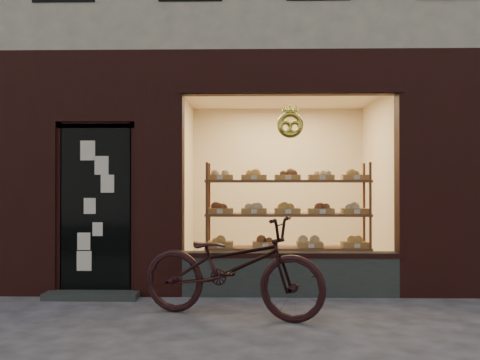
{
  "coord_description": "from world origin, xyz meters",
  "views": [
    {
      "loc": [
        -0.04,
        -4.65,
        1.4
      ],
      "look_at": [
        -0.18,
        2.0,
        1.46
      ],
      "focal_mm": 40.0,
      "sensor_mm": 36.0,
      "label": 1
    }
  ],
  "objects": [
    {
      "name": "display_shelf",
      "position": [
        0.45,
        2.55,
        0.89
      ],
      "size": [
        2.2,
        0.45,
        1.7
      ],
      "color": "#5A2C1A",
      "rests_on": "ground"
    },
    {
      "name": "ground",
      "position": [
        0.0,
        0.0,
        0.0
      ],
      "size": [
        90.0,
        90.0,
        0.0
      ],
      "primitive_type": "plane",
      "color": "#363636"
    },
    {
      "name": "bicycle",
      "position": [
        -0.25,
        1.03,
        0.53
      ],
      "size": [
        2.15,
        1.33,
        1.07
      ],
      "primitive_type": "imported",
      "rotation": [
        0.0,
        0.0,
        1.24
      ],
      "color": "black",
      "rests_on": "ground"
    }
  ]
}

